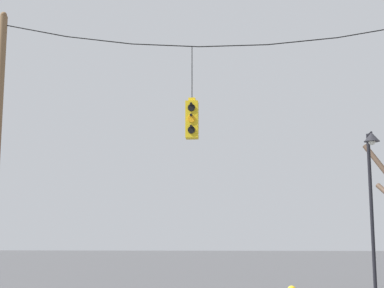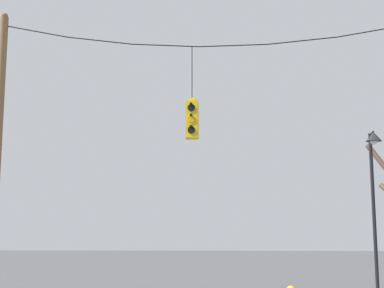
{
  "view_description": "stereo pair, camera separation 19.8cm",
  "coord_description": "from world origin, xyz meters",
  "views": [
    {
      "loc": [
        0.29,
        -15.67,
        1.78
      ],
      "look_at": [
        -1.16,
        0.16,
        4.42
      ],
      "focal_mm": 55.0,
      "sensor_mm": 36.0,
      "label": 1
    },
    {
      "loc": [
        0.49,
        -15.65,
        1.78
      ],
      "look_at": [
        -1.16,
        0.16,
        4.42
      ],
      "focal_mm": 55.0,
      "sensor_mm": 36.0,
      "label": 2
    }
  ],
  "objects": [
    {
      "name": "span_wire",
      "position": [
        0.0,
        0.16,
        7.49
      ],
      "size": [
        13.45,
        0.03,
        0.88
      ],
      "color": "black"
    },
    {
      "name": "traffic_light_near_right_pole",
      "position": [
        -1.16,
        0.15,
        5.12
      ],
      "size": [
        0.34,
        0.46,
        2.63
      ],
      "color": "yellow"
    },
    {
      "name": "street_lamp",
      "position": [
        4.53,
        4.48,
        4.17
      ],
      "size": [
        0.53,
        0.91,
        5.46
      ],
      "color": "black",
      "rests_on": "ground_plane"
    }
  ]
}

